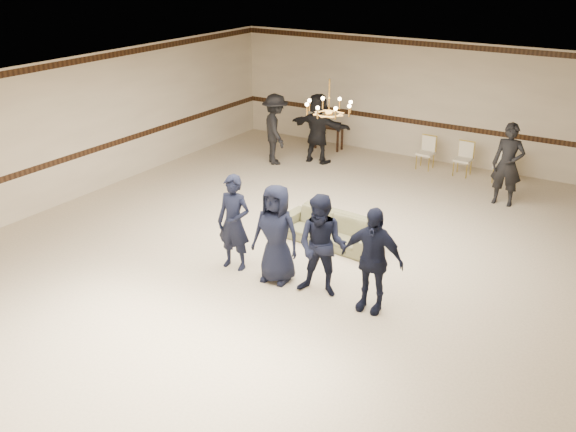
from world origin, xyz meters
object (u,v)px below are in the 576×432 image
Objects in this scene: chandelier at (329,97)px; banquet_chair_left at (426,153)px; boy_b at (276,234)px; adult_right at (508,165)px; banquet_chair_mid at (463,159)px; boy_c at (322,246)px; banquet_chair_right at (503,166)px; boy_d at (372,259)px; boy_a at (234,223)px; console_table at (329,138)px; adult_mid at (318,128)px; settee at (329,229)px; adult_left at (275,129)px.

banquet_chair_left is (0.10, 5.18, -2.45)m from chandelier.
chandelier is at bearing 86.83° from boy_b.
adult_right is 2.06m from banquet_chair_mid.
boy_c is 0.94× the size of adult_right.
banquet_chair_mid is at bearing -175.50° from banquet_chair_right.
boy_d is 7.16m from banquet_chair_right.
adult_right is at bearing 61.04° from boy_b.
banquet_chair_mid is at bearing 69.31° from boy_a.
adult_right reaches higher than banquet_chair_left.
banquet_chair_right is at bearing 68.23° from boy_b.
boy_b is 2.18× the size of console_table.
boy_a is 7.66m from console_table.
adult_right reaches higher than boy_d.
adult_mid is at bearing -77.39° from console_table.
adult_right is at bearing -27.56° from banquet_chair_left.
console_table is at bearing 123.20° from settee.
boy_a reaches higher than console_table.
adult_mid is 1.00× the size of adult_right.
boy_b is at bearing 167.12° from adult_left.
adult_left is 2.32× the size of console_table.
boy_a is 1.00× the size of boy_c.
boy_b is 1.00× the size of boy_c.
boy_a is at bearing 105.55° from adult_mid.
adult_right reaches higher than banquet_chair_mid.
boy_d is at bearing -58.75° from console_table.
boy_b is 7.23m from banquet_chair_mid.
boy_a is 7.72m from banquet_chair_right.
adult_left and adult_right have the same top height.
banquet_chair_right is 5.00m from console_table.
console_table is (-2.10, 7.34, -0.54)m from boy_a.
chandelier is at bearing 105.76° from boy_c.
adult_left is at bearing 110.51° from boy_a.
boy_c is 5.93m from adult_right.
adult_left is (-3.48, 3.47, -1.93)m from chandelier.
banquet_chair_mid and banquet_chair_right have the same top height.
adult_left reaches higher than boy_c.
banquet_chair_mid is at bearing 77.89° from boy_c.
boy_b is at bearing -87.03° from settee.
boy_c is at bearing -106.48° from adult_right.
adult_mid reaches higher than banquet_chair_mid.
adult_left is 4.92m from banquet_chair_mid.
chandelier is 0.53× the size of boy_a.
adult_right is at bearing -69.17° from banquet_chair_right.
boy_c is 2.07× the size of banquet_chair_left.
settee is (0.04, 1.82, -0.59)m from boy_b.
boy_a is 2.18× the size of console_table.
settee is 1.08× the size of adult_mid.
console_table is at bearing 120.33° from boy_d.
console_table is (-3.00, 0.20, -0.09)m from banquet_chair_left.
adult_mid is at bearing 107.53° from boy_b.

